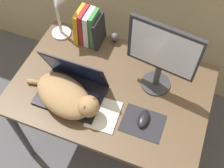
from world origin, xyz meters
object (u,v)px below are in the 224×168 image
at_px(cat, 66,96).
at_px(notepad, 104,114).
at_px(desk_lamp, 59,8).
at_px(webcam, 115,37).
at_px(external_monitor, 162,55).
at_px(laptop, 72,88).
at_px(book_row, 89,27).
at_px(computer_mouse, 144,119).

xyz_separation_m(cat, notepad, (0.22, 0.01, -0.07)).
relative_size(desk_lamp, webcam, 5.05).
relative_size(cat, external_monitor, 1.07).
distance_m(external_monitor, webcam, 0.47).
xyz_separation_m(external_monitor, notepad, (-0.21, -0.30, -0.26)).
distance_m(notepad, webcam, 0.55).
distance_m(desk_lamp, webcam, 0.40).
xyz_separation_m(laptop, external_monitor, (0.43, 0.23, 0.22)).
xyz_separation_m(book_row, webcam, (0.16, 0.04, -0.07)).
relative_size(external_monitor, notepad, 2.18).
height_order(laptop, cat, laptop).
bearing_deg(webcam, external_monitor, -33.53).
relative_size(laptop, external_monitor, 0.81).
xyz_separation_m(computer_mouse, notepad, (-0.22, -0.05, -0.02)).
bearing_deg(external_monitor, laptop, -152.07).
height_order(book_row, notepad, book_row).
height_order(external_monitor, computer_mouse, external_monitor).
height_order(computer_mouse, notepad, computer_mouse).
relative_size(book_row, notepad, 1.13).
bearing_deg(cat, webcam, 81.71).
height_order(computer_mouse, webcam, webcam).
height_order(desk_lamp, webcam, desk_lamp).
distance_m(computer_mouse, webcam, 0.61).
xyz_separation_m(notepad, webcam, (-0.14, 0.53, 0.04)).
bearing_deg(desk_lamp, cat, -61.25).
height_order(desk_lamp, notepad, desk_lamp).
bearing_deg(book_row, cat, -80.59).
relative_size(book_row, desk_lamp, 0.62).
bearing_deg(laptop, book_row, 100.24).
distance_m(external_monitor, desk_lamp, 0.69).
bearing_deg(computer_mouse, book_row, 139.13).
bearing_deg(webcam, cat, -98.29).
relative_size(laptop, book_row, 1.56).
distance_m(cat, desk_lamp, 0.55).
bearing_deg(webcam, book_row, -165.32).
bearing_deg(webcam, computer_mouse, -54.02).
xyz_separation_m(computer_mouse, book_row, (-0.52, 0.45, 0.10)).
height_order(external_monitor, desk_lamp, external_monitor).
height_order(cat, computer_mouse, cat).
bearing_deg(laptop, webcam, 79.53).
distance_m(cat, webcam, 0.55).
relative_size(external_monitor, book_row, 1.92).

